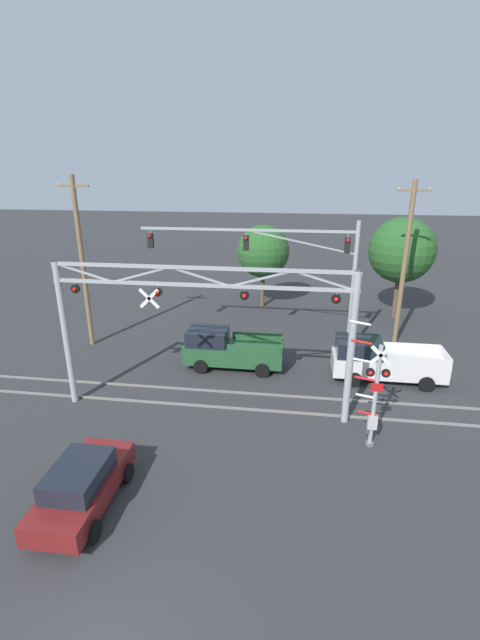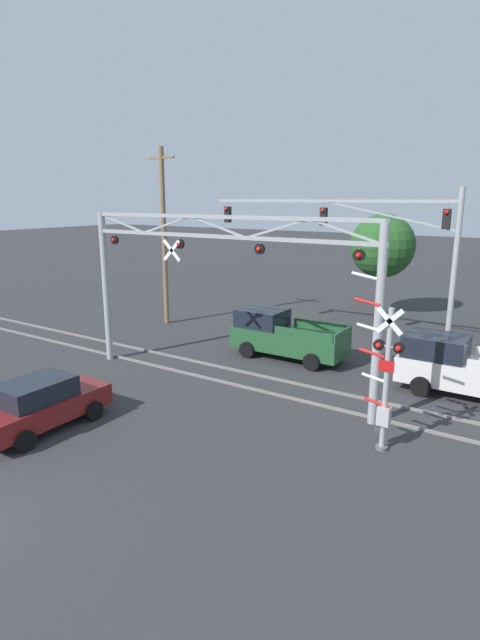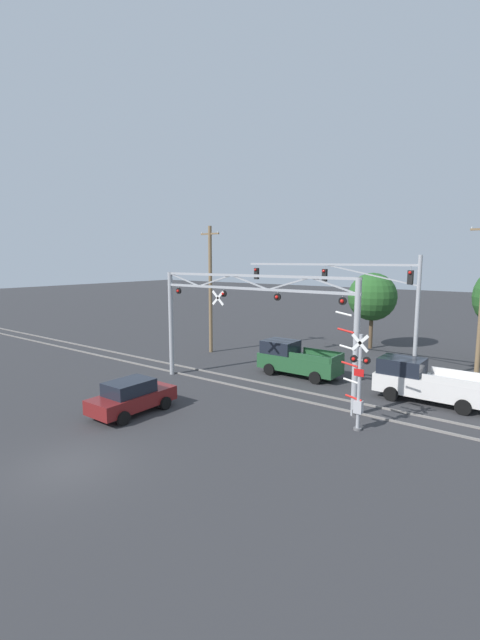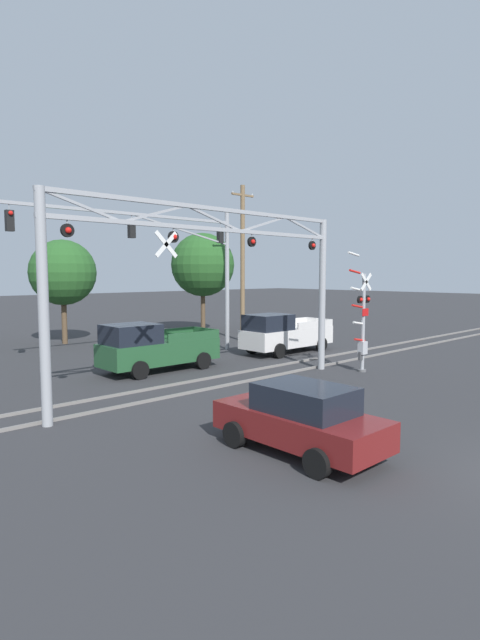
{
  "view_description": "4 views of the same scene",
  "coord_description": "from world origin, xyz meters",
  "px_view_note": "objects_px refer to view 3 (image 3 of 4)",
  "views": [
    {
      "loc": [
        3.89,
        -5.31,
        10.3
      ],
      "look_at": [
        1.36,
        12.98,
        3.7
      ],
      "focal_mm": 24.0,
      "sensor_mm": 36.0,
      "label": 1
    },
    {
      "loc": [
        10.83,
        -4.0,
        7.17
      ],
      "look_at": [
        0.24,
        12.17,
        2.46
      ],
      "focal_mm": 28.0,
      "sensor_mm": 36.0,
      "label": 2
    },
    {
      "loc": [
        13.6,
        -7.91,
        7.42
      ],
      "look_at": [
        0.12,
        10.03,
        4.21
      ],
      "focal_mm": 24.0,
      "sensor_mm": 36.0,
      "label": 3
    },
    {
      "loc": [
        -11.5,
        -2.61,
        4.24
      ],
      "look_at": [
        2.27,
        12.19,
        2.37
      ],
      "focal_mm": 28.0,
      "sensor_mm": 36.0,
      "label": 4
    }
  ],
  "objects_px": {
    "traffic_signal_span": "(368,292)",
    "utility_pole_left": "(210,288)",
    "background_tree_far_left_verge": "(372,297)",
    "sedan_waiting": "(132,396)",
    "pickup_truck_lead": "(295,359)",
    "pickup_truck_following": "(425,382)",
    "crossing_signal_mast": "(357,384)",
    "crossing_gantry": "(249,316)"
  },
  "relations": [
    {
      "from": "crossing_signal_mast",
      "to": "sedan_waiting",
      "type": "height_order",
      "value": "crossing_signal_mast"
    },
    {
      "from": "pickup_truck_lead",
      "to": "pickup_truck_following",
      "type": "xyz_separation_m",
      "value": [
        7.95,
        -0.38,
        0.0
      ]
    },
    {
      "from": "crossing_gantry",
      "to": "utility_pole_left",
      "type": "height_order",
      "value": "utility_pole_left"
    },
    {
      "from": "pickup_truck_lead",
      "to": "sedan_waiting",
      "type": "height_order",
      "value": "pickup_truck_lead"
    },
    {
      "from": "background_tree_far_left_verge",
      "to": "sedan_waiting",
      "type": "bearing_deg",
      "value": -99.83
    },
    {
      "from": "traffic_signal_span",
      "to": "background_tree_far_left_verge",
      "type": "bearing_deg",
      "value": 107.81
    },
    {
      "from": "crossing_gantry",
      "to": "utility_pole_left",
      "type": "relative_size",
      "value": 1.27
    },
    {
      "from": "crossing_signal_mast",
      "to": "pickup_truck_lead",
      "type": "distance_m",
      "value": 9.07
    },
    {
      "from": "traffic_signal_span",
      "to": "pickup_truck_lead",
      "type": "xyz_separation_m",
      "value": [
        -3.58,
        -2.67,
        -4.3
      ]
    },
    {
      "from": "crossing_gantry",
      "to": "crossing_signal_mast",
      "type": "relative_size",
      "value": 2.44
    },
    {
      "from": "traffic_signal_span",
      "to": "pickup_truck_following",
      "type": "relative_size",
      "value": 2.2
    },
    {
      "from": "pickup_truck_lead",
      "to": "sedan_waiting",
      "type": "bearing_deg",
      "value": -105.26
    },
    {
      "from": "traffic_signal_span",
      "to": "utility_pole_left",
      "type": "bearing_deg",
      "value": -177.0
    },
    {
      "from": "crossing_gantry",
      "to": "pickup_truck_lead",
      "type": "bearing_deg",
      "value": 85.34
    },
    {
      "from": "crossing_gantry",
      "to": "crossing_signal_mast",
      "type": "height_order",
      "value": "crossing_gantry"
    },
    {
      "from": "crossing_gantry",
      "to": "traffic_signal_span",
      "type": "distance_m",
      "value": 8.32
    },
    {
      "from": "crossing_gantry",
      "to": "pickup_truck_lead",
      "type": "distance_m",
      "value": 5.64
    },
    {
      "from": "crossing_signal_mast",
      "to": "pickup_truck_following",
      "type": "height_order",
      "value": "crossing_signal_mast"
    },
    {
      "from": "background_tree_far_left_verge",
      "to": "pickup_truck_following",
      "type": "bearing_deg",
      "value": -58.38
    },
    {
      "from": "pickup_truck_following",
      "to": "pickup_truck_lead",
      "type": "bearing_deg",
      "value": 177.25
    },
    {
      "from": "utility_pole_left",
      "to": "background_tree_far_left_verge",
      "type": "bearing_deg",
      "value": 43.12
    },
    {
      "from": "utility_pole_left",
      "to": "pickup_truck_lead",
      "type": "bearing_deg",
      "value": -12.77
    },
    {
      "from": "pickup_truck_following",
      "to": "sedan_waiting",
      "type": "height_order",
      "value": "pickup_truck_following"
    },
    {
      "from": "crossing_signal_mast",
      "to": "sedan_waiting",
      "type": "xyz_separation_m",
      "value": [
        -9.49,
        -4.58,
        -1.24
      ]
    },
    {
      "from": "pickup_truck_following",
      "to": "sedan_waiting",
      "type": "relative_size",
      "value": 1.3
    },
    {
      "from": "crossing_gantry",
      "to": "utility_pole_left",
      "type": "bearing_deg",
      "value": 142.21
    },
    {
      "from": "crossing_gantry",
      "to": "pickup_truck_lead",
      "type": "relative_size",
      "value": 2.4
    },
    {
      "from": "pickup_truck_following",
      "to": "background_tree_far_left_verge",
      "type": "bearing_deg",
      "value": 121.62
    },
    {
      "from": "crossing_gantry",
      "to": "traffic_signal_span",
      "type": "height_order",
      "value": "traffic_signal_span"
    },
    {
      "from": "traffic_signal_span",
      "to": "background_tree_far_left_verge",
      "type": "relative_size",
      "value": 1.92
    },
    {
      "from": "traffic_signal_span",
      "to": "pickup_truck_lead",
      "type": "height_order",
      "value": "traffic_signal_span"
    },
    {
      "from": "traffic_signal_span",
      "to": "pickup_truck_lead",
      "type": "relative_size",
      "value": 2.3
    },
    {
      "from": "crossing_signal_mast",
      "to": "background_tree_far_left_verge",
      "type": "relative_size",
      "value": 0.82
    },
    {
      "from": "crossing_gantry",
      "to": "background_tree_far_left_verge",
      "type": "height_order",
      "value": "crossing_gantry"
    },
    {
      "from": "crossing_signal_mast",
      "to": "crossing_gantry",
      "type": "bearing_deg",
      "value": 167.06
    },
    {
      "from": "pickup_truck_following",
      "to": "utility_pole_left",
      "type": "distance_m",
      "value": 17.48
    },
    {
      "from": "crossing_gantry",
      "to": "pickup_truck_following",
      "type": "height_order",
      "value": "crossing_gantry"
    },
    {
      "from": "traffic_signal_span",
      "to": "crossing_signal_mast",
      "type": "bearing_deg",
      "value": -71.38
    },
    {
      "from": "utility_pole_left",
      "to": "sedan_waiting",
      "type": "bearing_deg",
      "value": -65.02
    },
    {
      "from": "pickup_truck_lead",
      "to": "sedan_waiting",
      "type": "distance_m",
      "value": 11.15
    },
    {
      "from": "crossing_gantry",
      "to": "sedan_waiting",
      "type": "distance_m",
      "value": 7.53
    },
    {
      "from": "traffic_signal_span",
      "to": "sedan_waiting",
      "type": "bearing_deg",
      "value": -115.88
    }
  ]
}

